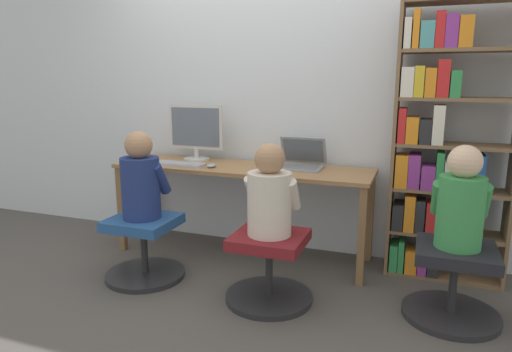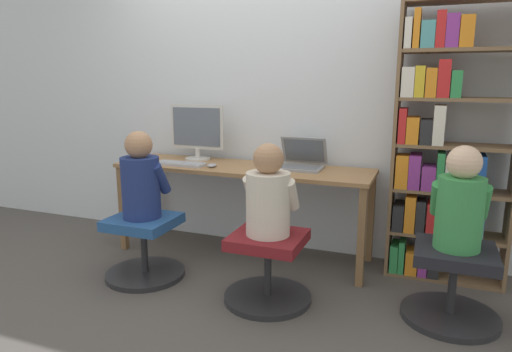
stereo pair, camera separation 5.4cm
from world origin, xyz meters
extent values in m
plane|color=#4C4742|center=(0.00, 0.00, 0.00)|extent=(14.00, 14.00, 0.00)
cube|color=silver|center=(0.00, 0.63, 1.30)|extent=(10.00, 0.05, 2.60)
cube|color=olive|center=(0.00, 0.28, 0.72)|extent=(2.03, 0.56, 0.03)
cube|color=brown|center=(-0.98, 0.04, 0.35)|extent=(0.05, 0.05, 0.70)
cube|color=brown|center=(0.98, 0.04, 0.35)|extent=(0.05, 0.05, 0.70)
cube|color=brown|center=(-0.98, 0.52, 0.35)|extent=(0.05, 0.05, 0.70)
cube|color=brown|center=(0.98, 0.52, 0.35)|extent=(0.05, 0.05, 0.70)
cylinder|color=beige|center=(-0.47, 0.42, 0.74)|extent=(0.21, 0.21, 0.01)
cylinder|color=beige|center=(-0.47, 0.42, 0.79)|extent=(0.04, 0.04, 0.08)
cube|color=beige|center=(-0.47, 0.42, 1.01)|extent=(0.48, 0.02, 0.37)
cube|color=slate|center=(-0.47, 0.41, 1.01)|extent=(0.44, 0.01, 0.32)
cube|color=gray|center=(0.44, 0.32, 0.74)|extent=(0.36, 0.23, 0.02)
cube|color=slate|center=(0.44, 0.32, 0.76)|extent=(0.32, 0.18, 0.00)
cube|color=gray|center=(0.44, 0.49, 0.86)|extent=(0.36, 0.11, 0.21)
cube|color=slate|center=(0.44, 0.48, 0.86)|extent=(0.32, 0.09, 0.18)
cube|color=#B2B2B7|center=(-0.47, 0.14, 0.74)|extent=(0.41, 0.14, 0.02)
cube|color=#97979C|center=(-0.47, 0.14, 0.76)|extent=(0.38, 0.11, 0.00)
ellipsoid|color=#99999E|center=(-0.20, 0.16, 0.75)|extent=(0.06, 0.10, 0.03)
cylinder|color=#262628|center=(-0.50, -0.36, 0.02)|extent=(0.57, 0.57, 0.04)
cylinder|color=#262628|center=(-0.50, -0.36, 0.21)|extent=(0.05, 0.05, 0.34)
cube|color=#234C84|center=(-0.50, -0.36, 0.41)|extent=(0.45, 0.43, 0.07)
cylinder|color=#262628|center=(0.45, -0.38, 0.02)|extent=(0.57, 0.57, 0.04)
cylinder|color=#262628|center=(0.45, -0.38, 0.21)|extent=(0.05, 0.05, 0.34)
cube|color=maroon|center=(0.45, -0.38, 0.41)|extent=(0.45, 0.43, 0.07)
cylinder|color=navy|center=(-0.50, -0.36, 0.66)|extent=(0.27, 0.27, 0.43)
sphere|color=#A87A56|center=(-0.50, -0.36, 0.96)|extent=(0.19, 0.19, 0.19)
cylinder|color=navy|center=(-0.62, -0.30, 0.73)|extent=(0.07, 0.19, 0.24)
cylinder|color=navy|center=(-0.37, -0.30, 0.73)|extent=(0.07, 0.19, 0.24)
cylinder|color=beige|center=(0.45, -0.38, 0.65)|extent=(0.28, 0.28, 0.40)
sphere|color=#A87A56|center=(0.45, -0.38, 0.93)|extent=(0.19, 0.19, 0.19)
cylinder|color=beige|center=(0.32, -0.33, 0.70)|extent=(0.08, 0.18, 0.23)
cylinder|color=beige|center=(0.58, -0.33, 0.70)|extent=(0.08, 0.18, 0.23)
cube|color=brown|center=(1.13, 0.40, 0.96)|extent=(0.02, 0.28, 1.92)
cube|color=brown|center=(1.51, 0.40, 0.01)|extent=(0.74, 0.26, 0.02)
cube|color=brown|center=(1.51, 0.40, 0.33)|extent=(0.74, 0.26, 0.02)
cube|color=brown|center=(1.51, 0.40, 0.64)|extent=(0.74, 0.26, 0.02)
cube|color=brown|center=(1.51, 0.40, 0.96)|extent=(0.74, 0.26, 0.02)
cube|color=brown|center=(1.51, 0.40, 1.27)|extent=(0.74, 0.26, 0.02)
cube|color=brown|center=(1.51, 0.40, 1.59)|extent=(0.74, 0.26, 0.02)
cube|color=brown|center=(1.51, 0.40, 1.90)|extent=(0.74, 0.26, 0.02)
cube|color=#2D8C47|center=(1.18, 0.37, 0.12)|extent=(0.06, 0.20, 0.20)
cube|color=#2D8C47|center=(1.23, 0.39, 0.14)|extent=(0.04, 0.23, 0.23)
cube|color=orange|center=(1.30, 0.36, 0.11)|extent=(0.08, 0.17, 0.17)
cube|color=#8C338C|center=(1.38, 0.38, 0.12)|extent=(0.06, 0.22, 0.20)
cube|color=#262628|center=(1.45, 0.38, 0.14)|extent=(0.07, 0.21, 0.23)
cube|color=#262628|center=(1.19, 0.38, 0.43)|extent=(0.07, 0.22, 0.19)
cube|color=orange|center=(1.27, 0.35, 0.47)|extent=(0.07, 0.16, 0.26)
cube|color=#262628|center=(1.34, 0.36, 0.45)|extent=(0.06, 0.17, 0.23)
cube|color=red|center=(1.42, 0.36, 0.45)|extent=(0.08, 0.17, 0.22)
cube|color=red|center=(1.49, 0.36, 0.47)|extent=(0.06, 0.17, 0.27)
cube|color=orange|center=(1.57, 0.39, 0.45)|extent=(0.08, 0.23, 0.22)
cube|color=#8C338C|center=(1.64, 0.38, 0.46)|extent=(0.06, 0.21, 0.25)
cube|color=teal|center=(1.71, 0.39, 0.47)|extent=(0.06, 0.23, 0.26)
cube|color=orange|center=(1.20, 0.35, 0.77)|extent=(0.08, 0.15, 0.23)
cube|color=#8C338C|center=(1.28, 0.37, 0.77)|extent=(0.08, 0.20, 0.24)
cube|color=#8C338C|center=(1.37, 0.36, 0.74)|extent=(0.09, 0.17, 0.17)
cube|color=#2D8C47|center=(1.44, 0.37, 0.79)|extent=(0.05, 0.19, 0.26)
cube|color=silver|center=(1.51, 0.36, 0.76)|extent=(0.07, 0.17, 0.20)
cube|color=teal|center=(1.57, 0.35, 0.76)|extent=(0.04, 0.16, 0.21)
cube|color=teal|center=(1.63, 0.36, 0.75)|extent=(0.07, 0.18, 0.19)
cube|color=#1E4C9E|center=(1.70, 0.38, 0.78)|extent=(0.05, 0.22, 0.26)
cube|color=red|center=(1.18, 0.36, 1.09)|extent=(0.05, 0.18, 0.24)
cube|color=orange|center=(1.25, 0.37, 1.06)|extent=(0.08, 0.19, 0.18)
cube|color=#262628|center=(1.33, 0.38, 1.05)|extent=(0.07, 0.21, 0.17)
cube|color=silver|center=(1.41, 0.36, 1.10)|extent=(0.07, 0.18, 0.26)
cube|color=silver|center=(1.19, 0.38, 1.38)|extent=(0.08, 0.22, 0.20)
cube|color=gold|center=(1.27, 0.36, 1.39)|extent=(0.06, 0.17, 0.21)
cube|color=orange|center=(1.34, 0.36, 1.38)|extent=(0.07, 0.17, 0.19)
cube|color=red|center=(1.42, 0.38, 1.41)|extent=(0.08, 0.22, 0.24)
cube|color=#2D8C47|center=(1.49, 0.35, 1.37)|extent=(0.07, 0.16, 0.17)
cube|color=silver|center=(1.18, 0.38, 1.70)|extent=(0.05, 0.22, 0.20)
cube|color=orange|center=(1.23, 0.37, 1.73)|extent=(0.04, 0.19, 0.25)
cube|color=teal|center=(1.30, 0.38, 1.69)|extent=(0.09, 0.22, 0.17)
cube|color=red|center=(1.37, 0.35, 1.72)|extent=(0.06, 0.16, 0.23)
cube|color=#8C338C|center=(1.44, 0.35, 1.70)|extent=(0.08, 0.16, 0.21)
cube|color=orange|center=(1.53, 0.37, 1.70)|extent=(0.08, 0.19, 0.20)
cylinder|color=#262628|center=(1.55, -0.21, 0.02)|extent=(0.57, 0.57, 0.04)
cylinder|color=#262628|center=(1.55, -0.21, 0.21)|extent=(0.05, 0.05, 0.34)
cube|color=black|center=(1.55, -0.21, 0.41)|extent=(0.45, 0.43, 0.07)
cylinder|color=#388C47|center=(1.55, -0.21, 0.66)|extent=(0.26, 0.26, 0.42)
sphere|color=beige|center=(1.55, -0.21, 0.95)|extent=(0.19, 0.19, 0.19)
cylinder|color=#388C47|center=(1.43, -0.15, 0.72)|extent=(0.07, 0.18, 0.23)
cylinder|color=#388C47|center=(1.67, -0.15, 0.72)|extent=(0.07, 0.18, 0.23)
camera|label=1|loc=(1.32, -2.97, 1.41)|focal=32.00mm
camera|label=2|loc=(1.37, -2.95, 1.41)|focal=32.00mm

